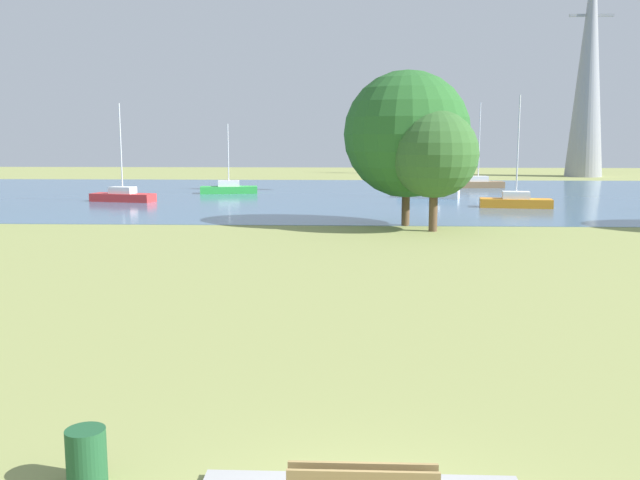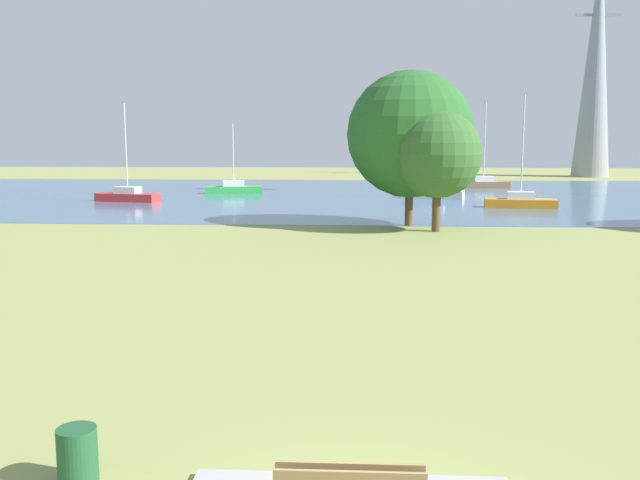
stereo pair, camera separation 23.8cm
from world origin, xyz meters
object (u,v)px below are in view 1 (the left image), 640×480
object	(u,v)px
sailboat_green	(229,188)
litter_bin	(86,456)
sailboat_brown	(478,183)
tree_east_far	(435,154)
electricity_pylon	(589,61)
sailboat_orange	(516,201)
sailboat_white	(428,192)
sailboat_red	(123,196)
tree_west_near	(407,134)

from	to	relation	value
sailboat_green	litter_bin	bearing A→B (deg)	-82.40
sailboat_brown	litter_bin	bearing A→B (deg)	-105.42
tree_east_far	electricity_pylon	xyz separation A→B (m)	(24.16, 50.50, 9.82)
sailboat_orange	electricity_pylon	size ratio (longest dim) A/B	0.28
tree_east_far	electricity_pylon	world-z (taller)	electricity_pylon
sailboat_white	sailboat_red	bearing A→B (deg)	-169.81
sailboat_orange	tree_west_near	size ratio (longest dim) A/B	0.91
sailboat_red	sailboat_green	distance (m)	10.22
sailboat_red	sailboat_white	bearing A→B (deg)	10.19
litter_bin	tree_west_near	xyz separation A→B (m)	(6.74, 28.88, 4.56)
sailboat_red	tree_west_near	distance (m)	24.44
sailboat_green	electricity_pylon	xyz separation A→B (m)	(38.79, 27.28, 13.32)
sailboat_white	tree_west_near	distance (m)	18.26
sailboat_red	electricity_pylon	world-z (taller)	electricity_pylon
sailboat_white	sailboat_green	bearing A→B (deg)	167.77
sailboat_green	tree_west_near	bearing A→B (deg)	-57.46
sailboat_green	tree_east_far	xyz separation A→B (m)	(14.64, -23.22, 3.50)
litter_bin	sailboat_green	size ratio (longest dim) A/B	0.14
sailboat_orange	sailboat_white	distance (m)	9.01
sailboat_green	sailboat_red	bearing A→B (deg)	-130.56
litter_bin	tree_east_far	distance (m)	28.06
sailboat_red	litter_bin	bearing A→B (deg)	-72.46
litter_bin	electricity_pylon	bearing A→B (deg)	67.39
electricity_pylon	sailboat_green	bearing A→B (deg)	-144.89
sailboat_white	electricity_pylon	xyz separation A→B (m)	(22.22, 30.87, 13.32)
sailboat_green	electricity_pylon	world-z (taller)	electricity_pylon
litter_bin	sailboat_orange	xyz separation A→B (m)	(15.07, 38.90, 0.07)
tree_east_far	electricity_pylon	bearing A→B (deg)	64.43
litter_bin	electricity_pylon	distance (m)	84.65
tree_east_far	tree_west_near	bearing A→B (deg)	119.17
sailboat_green	tree_west_near	xyz separation A→B (m)	(13.40, -21.00, 4.51)
sailboat_orange	sailboat_white	size ratio (longest dim) A/B	1.23
sailboat_white	tree_west_near	xyz separation A→B (m)	(-3.17, -17.41, 4.50)
sailboat_brown	sailboat_white	distance (m)	12.69
sailboat_white	sailboat_green	size ratio (longest dim) A/B	1.05
sailboat_red	electricity_pylon	bearing A→B (deg)	37.64
sailboat_brown	tree_east_far	xyz separation A→B (m)	(-7.88, -30.83, 3.48)
sailboat_red	tree_east_far	xyz separation A→B (m)	(21.29, -15.45, 3.49)
sailboat_green	sailboat_brown	bearing A→B (deg)	18.69
sailboat_orange	tree_west_near	world-z (taller)	tree_west_near
sailboat_orange	sailboat_red	world-z (taller)	sailboat_orange
sailboat_red	sailboat_green	size ratio (longest dim) A/B	1.23
sailboat_white	electricity_pylon	size ratio (longest dim) A/B	0.22
litter_bin	tree_west_near	world-z (taller)	tree_west_near
sailboat_orange	sailboat_brown	size ratio (longest dim) A/B	0.95
sailboat_orange	litter_bin	bearing A→B (deg)	-111.18
sailboat_red	tree_west_near	bearing A→B (deg)	-33.43
sailboat_brown	tree_west_near	xyz separation A→B (m)	(-9.12, -28.62, 4.48)
litter_bin	tree_east_far	size ratio (longest dim) A/B	0.13
sailboat_green	electricity_pylon	bearing A→B (deg)	35.11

